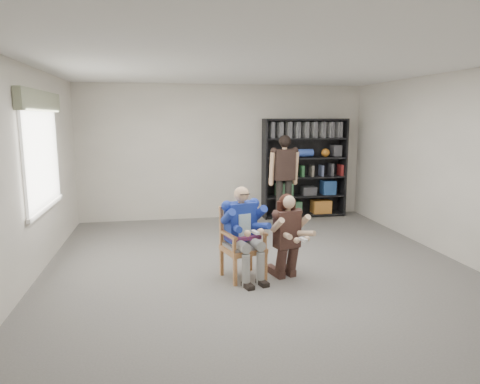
{
  "coord_description": "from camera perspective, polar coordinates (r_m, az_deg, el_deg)",
  "views": [
    {
      "loc": [
        -1.31,
        -5.43,
        2.12
      ],
      "look_at": [
        -0.2,
        0.6,
        1.05
      ],
      "focal_mm": 32.0,
      "sensor_mm": 36.0,
      "label": 1
    }
  ],
  "objects": [
    {
      "name": "room_shell",
      "position": [
        5.63,
        3.11,
        2.54
      ],
      "size": [
        6.0,
        7.0,
        2.8
      ],
      "primitive_type": null,
      "color": "beige",
      "rests_on": "ground"
    },
    {
      "name": "floor",
      "position": [
        5.97,
        2.99,
        -10.9
      ],
      "size": [
        6.0,
        7.0,
        0.01
      ],
      "primitive_type": "cube",
      "color": "#65625E",
      "rests_on": "ground"
    },
    {
      "name": "window_left",
      "position": [
        6.65,
        -24.77,
        4.77
      ],
      "size": [
        0.16,
        2.0,
        1.75
      ],
      "primitive_type": null,
      "color": "silver",
      "rests_on": "room_shell"
    },
    {
      "name": "armchair",
      "position": [
        5.7,
        0.42,
        -6.84
      ],
      "size": [
        0.68,
        0.67,
        0.96
      ],
      "primitive_type": null,
      "rotation": [
        0.0,
        0.0,
        0.28
      ],
      "color": "#A15A2D",
      "rests_on": "floor"
    },
    {
      "name": "seated_man",
      "position": [
        5.66,
        0.42,
        -5.44
      ],
      "size": [
        0.72,
        0.87,
        1.25
      ],
      "primitive_type": null,
      "rotation": [
        0.0,
        0.0,
        0.28
      ],
      "color": "#172596",
      "rests_on": "floor"
    },
    {
      "name": "kneeling_woman",
      "position": [
        5.69,
        6.43,
        -5.96
      ],
      "size": [
        0.67,
        0.87,
        1.14
      ],
      "primitive_type": null,
      "rotation": [
        0.0,
        0.0,
        0.28
      ],
      "color": "#37201C",
      "rests_on": "floor"
    },
    {
      "name": "bookshelf",
      "position": [
        9.28,
        8.58,
        3.16
      ],
      "size": [
        1.8,
        0.38,
        2.1
      ],
      "primitive_type": null,
      "color": "black",
      "rests_on": "floor"
    },
    {
      "name": "standing_man",
      "position": [
        8.34,
        5.89,
        1.38
      ],
      "size": [
        0.57,
        0.34,
        1.79
      ],
      "primitive_type": null,
      "rotation": [
        0.0,
        0.0,
        0.06
      ],
      "color": "black",
      "rests_on": "floor"
    }
  ]
}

